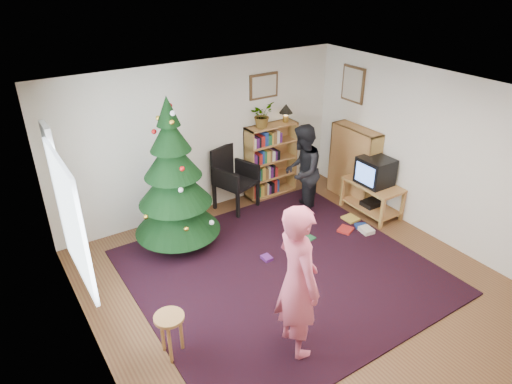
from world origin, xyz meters
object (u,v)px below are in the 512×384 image
person_standing (298,282)px  table_lamp (286,110)px  picture_back (264,86)px  christmas_tree (174,187)px  armchair (232,175)px  potted_plant (262,115)px  picture_right (353,84)px  crt_tv (375,171)px  person_by_chair (302,171)px  bookshelf_right (354,163)px  tv_stand (372,195)px  bookshelf_back (271,159)px  stool (170,325)px

person_standing → table_lamp: person_standing is taller
picture_back → christmas_tree: bearing=-159.6°
armchair → potted_plant: bearing=-16.1°
picture_right → crt_tv: 1.53m
crt_tv → person_by_chair: bearing=147.9°
armchair → potted_plant: (0.61, 0.02, 0.93)m
picture_back → potted_plant: (-0.13, -0.14, -0.44)m
picture_back → person_standing: picture_back is taller
bookshelf_right → table_lamp: bearing=41.2°
tv_stand → armchair: bearing=140.1°
armchair → potted_plant: potted_plant is taller
crt_tv → table_lamp: size_ratio=1.60×
person_by_chair → potted_plant: potted_plant is taller
picture_right → person_by_chair: picture_right is taller
bookshelf_back → picture_right: bearing=-25.3°
picture_back → bookshelf_right: (1.19, -1.06, -1.29)m
person_by_chair → christmas_tree: bearing=-48.5°
picture_right → potted_plant: picture_right is taller
picture_back → stool: 4.32m
picture_back → table_lamp: picture_back is taller
crt_tv → stool: bearing=-165.7°
picture_right → crt_tv: bearing=-105.3°
bookshelf_back → person_standing: bearing=-120.6°
picture_back → person_by_chair: 1.57m
picture_back → christmas_tree: christmas_tree is taller
stool → person_standing: bearing=-28.0°
tv_stand → bookshelf_right: bearing=78.7°
picture_back → armchair: bearing=-167.9°
potted_plant → person_standing: bearing=-117.8°
crt_tv → potted_plant: bearing=127.9°
armchair → person_by_chair: (0.80, -0.88, 0.20)m
person_standing → potted_plant: bearing=-20.5°
person_standing → potted_plant: size_ratio=4.21×
bookshelf_back → tv_stand: size_ratio=1.35×
tv_stand → stool: 4.20m
bookshelf_right → table_lamp: size_ratio=4.08×
tv_stand → table_lamp: 2.06m
crt_tv → picture_right: bearing=74.7°
picture_back → person_by_chair: picture_back is taller
christmas_tree → crt_tv: size_ratio=4.48×
table_lamp → potted_plant: bearing=180.0°
person_by_chair → armchair: bearing=-88.7°
bookshelf_back → table_lamp: 0.90m
crt_tv → bookshelf_right: bearing=78.5°
picture_right → table_lamp: 1.20m
person_by_chair → picture_right: bearing=152.8°
table_lamp → stool: bearing=-142.7°
bookshelf_right → armchair: (-1.93, 0.91, -0.09)m
bookshelf_right → armchair: size_ratio=1.22×
picture_right → christmas_tree: (-3.36, -0.03, -1.00)m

